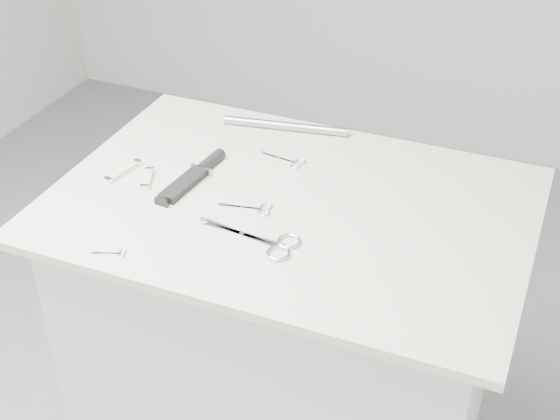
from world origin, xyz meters
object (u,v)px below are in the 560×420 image
at_px(plinth, 289,362).
at_px(embroidery_scissors_a, 255,209).
at_px(pocket_knife_a, 123,171).
at_px(pocket_knife_b, 147,179).
at_px(metal_rail, 285,126).
at_px(tiny_scissors, 114,254).
at_px(sheathed_knife, 196,174).
at_px(large_shears, 269,242).
at_px(embroidery_scissors_b, 290,161).

relative_size(plinth, embroidery_scissors_a, 7.97).
height_order(plinth, pocket_knife_a, pocket_knife_a).
xyz_separation_m(embroidery_scissors_a, pocket_knife_b, (-0.26, 0.01, 0.00)).
bearing_deg(embroidery_scissors_a, metal_rail, 90.69).
distance_m(tiny_scissors, sheathed_knife, 0.31).
xyz_separation_m(large_shears, sheathed_knife, (-0.24, 0.16, 0.01)).
bearing_deg(metal_rail, pocket_knife_a, -128.26).
xyz_separation_m(embroidery_scissors_a, metal_rail, (-0.07, 0.34, 0.01)).
distance_m(embroidery_scissors_b, pocket_knife_a, 0.37).
bearing_deg(embroidery_scissors_b, large_shears, -67.01).
bearing_deg(large_shears, pocket_knife_b, 168.07).
height_order(embroidery_scissors_a, metal_rail, metal_rail).
height_order(embroidery_scissors_b, metal_rail, metal_rail).
bearing_deg(embroidery_scissors_b, embroidery_scissors_a, -80.05).
xyz_separation_m(plinth, tiny_scissors, (-0.24, -0.30, 0.47)).
height_order(pocket_knife_a, metal_rail, metal_rail).
height_order(embroidery_scissors_a, sheathed_knife, sheathed_knife).
xyz_separation_m(embroidery_scissors_a, pocket_knife_a, (-0.33, 0.02, 0.00)).
bearing_deg(plinth, tiny_scissors, -129.36).
distance_m(embroidery_scissors_a, pocket_knife_a, 0.33).
bearing_deg(pocket_knife_b, metal_rail, -51.52).
xyz_separation_m(plinth, sheathed_knife, (-0.23, 0.01, 0.48)).
bearing_deg(sheathed_knife, pocket_knife_a, 112.84).
height_order(embroidery_scissors_b, pocket_knife_b, pocket_knife_b).
bearing_deg(tiny_scissors, embroidery_scissors_b, 47.51).
relative_size(sheathed_knife, pocket_knife_b, 2.69).
distance_m(plinth, pocket_knife_a, 0.61).
bearing_deg(embroidery_scissors_a, sheathed_knife, 147.76).
height_order(plinth, embroidery_scissors_a, embroidery_scissors_a).
bearing_deg(embroidery_scissors_b, tiny_scissors, -103.49).
xyz_separation_m(embroidery_scissors_b, pocket_knife_a, (-0.32, -0.19, 0.00)).
relative_size(embroidery_scissors_a, pocket_knife_b, 1.38).
height_order(sheathed_knife, pocket_knife_b, sheathed_knife).
xyz_separation_m(tiny_scissors, pocket_knife_a, (-0.14, 0.26, 0.01)).
relative_size(embroidery_scissors_a, metal_rail, 0.37).
bearing_deg(embroidery_scissors_b, sheathed_knife, -131.22).
bearing_deg(pocket_knife_a, tiny_scissors, -138.94).
bearing_deg(large_shears, tiny_scissors, -144.70).
distance_m(sheathed_knife, metal_rail, 0.29).
xyz_separation_m(tiny_scissors, sheathed_knife, (0.02, 0.31, 0.01)).
xyz_separation_m(sheathed_knife, metal_rail, (0.10, 0.28, 0.00)).
bearing_deg(pocket_knife_b, sheathed_knife, -81.28).
xyz_separation_m(pocket_knife_a, metal_rail, (0.26, 0.32, 0.00)).
bearing_deg(plinth, embroidery_scissors_a, -136.31).
xyz_separation_m(tiny_scissors, pocket_knife_b, (-0.08, 0.25, 0.00)).
height_order(large_shears, pocket_knife_b, pocket_knife_b).
bearing_deg(pocket_knife_a, metal_rail, -25.66).
bearing_deg(tiny_scissors, embroidery_scissors_a, 31.98).
height_order(embroidery_scissors_a, pocket_knife_b, pocket_knife_b).
distance_m(sheathed_knife, pocket_knife_b, 0.11).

